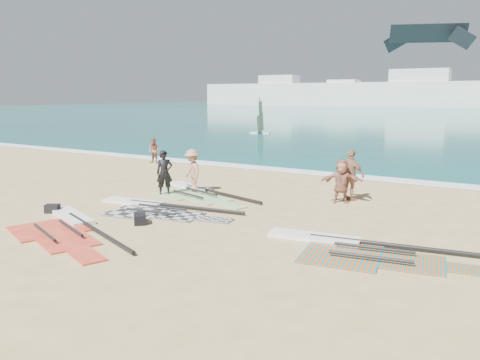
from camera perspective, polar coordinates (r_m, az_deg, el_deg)
The scene contains 16 objects.
ground at distance 14.67m, azimuth -10.48°, elevation -6.02°, with size 300.00×300.00×0.00m, color tan.
surf_line at distance 24.99m, azimuth 8.47°, elevation 0.84°, with size 300.00×1.20×0.04m, color white.
far_town at distance 162.45m, azimuth 22.45°, elevation 9.78°, with size 160.00×8.00×12.00m.
rig_grey at distance 17.22m, azimuth -10.66°, elevation -3.40°, with size 5.87×2.60×0.20m.
rig_green at distance 19.72m, azimuth -5.35°, elevation -1.50°, with size 5.63×3.05×0.20m.
rig_orange at distance 12.98m, azimuth 13.86°, elevation -8.11°, with size 6.23×2.82×0.20m.
rig_red at distance 15.51m, azimuth -20.21°, elevation -5.41°, with size 5.86×3.71×0.20m.
gear_bag_near at distance 17.73m, azimuth -21.91°, elevation -3.25°, with size 0.47×0.34×0.30m, color black.
gear_bag_far at distance 15.40m, azimuth -12.10°, elevation -4.68°, with size 0.53×0.37×0.32m, color black.
person_wetsuit at distance 19.39m, azimuth -9.19°, elevation 0.85°, with size 0.68×0.45×1.86m, color black.
beachgoer_left at distance 28.65m, azimuth -10.46°, elevation 3.55°, with size 0.75×0.58×1.54m, color #995E49.
beachgoer_mid at distance 19.73m, azimuth -5.85°, elevation 1.08°, with size 1.19×0.69×1.85m, color tan.
beachgoer_back at distance 18.67m, azimuth 13.34°, elevation 0.57°, with size 1.18×0.49×2.01m, color #A67055.
beachgoer_right at distance 18.22m, azimuth 12.25°, elevation -0.13°, with size 1.57×0.50×1.69m, color #A96B53.
windsurfer_left at distance 49.70m, azimuth 2.48°, elevation 7.00°, with size 2.16×2.51×3.80m.
kitesurf_kite at distance 55.97m, azimuth 21.95°, elevation 16.05°, with size 8.81×3.99×2.86m.
Camera 1 is at (9.40, -10.49, 4.11)m, focal length 35.00 mm.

